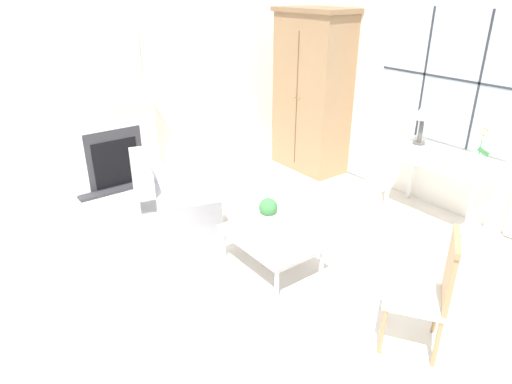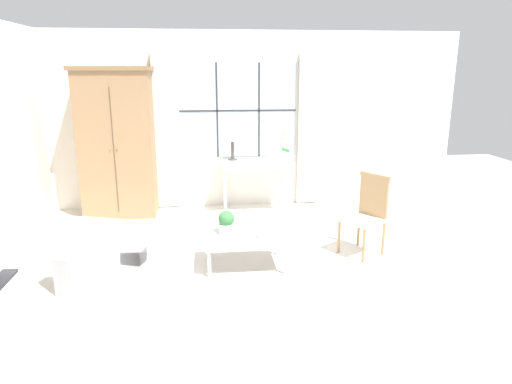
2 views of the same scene
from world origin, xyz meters
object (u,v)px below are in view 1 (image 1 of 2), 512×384
(fireplace, at_px, (110,139))
(console_table, at_px, (443,162))
(armoire, at_px, (313,92))
(potted_orchid, at_px, (480,150))
(coffee_table, at_px, (271,238))
(armchair_upholstered, at_px, (172,202))
(table_lamp, at_px, (423,114))
(side_chair_wooden, at_px, (431,287))
(potted_plant_small, at_px, (268,211))
(pillar_candle, at_px, (276,241))

(fireplace, bearing_deg, console_table, 39.77)
(armoire, distance_m, potted_orchid, 2.54)
(potted_orchid, xyz_separation_m, coffee_table, (-0.77, -2.12, -0.66))
(potted_orchid, distance_m, armchair_upholstered, 3.35)
(fireplace, relative_size, potted_orchid, 4.36)
(table_lamp, bearing_deg, fireplace, -135.93)
(potted_orchid, bearing_deg, fireplace, -144.13)
(console_table, distance_m, potted_orchid, 0.49)
(armchair_upholstered, xyz_separation_m, coffee_table, (1.39, 0.33, 0.05))
(side_chair_wooden, xyz_separation_m, potted_plant_small, (-1.74, -0.14, -0.05))
(coffee_table, bearing_deg, console_table, 80.43)
(table_lamp, distance_m, armchair_upholstered, 3.05)
(coffee_table, distance_m, potted_plant_small, 0.30)
(potted_plant_small, bearing_deg, armoire, 127.51)
(potted_plant_small, height_order, pillar_candle, potted_plant_small)
(fireplace, bearing_deg, armchair_upholstered, 5.61)
(potted_orchid, relative_size, coffee_table, 0.50)
(pillar_candle, bearing_deg, potted_orchid, 75.03)
(fireplace, bearing_deg, potted_orchid, 35.87)
(table_lamp, bearing_deg, side_chair_wooden, -51.96)
(armchair_upholstered, distance_m, potted_plant_small, 1.29)
(potted_orchid, bearing_deg, armchair_upholstered, -131.45)
(fireplace, height_order, armchair_upholstered, fireplace)
(potted_orchid, xyz_separation_m, potted_plant_small, (-0.98, -1.99, -0.49))
(coffee_table, bearing_deg, fireplace, -170.43)
(armoire, xyz_separation_m, potted_plant_small, (1.56, -2.03, -0.63))
(fireplace, distance_m, table_lamp, 3.92)
(fireplace, relative_size, armoire, 0.90)
(armoire, height_order, table_lamp, armoire)
(potted_orchid, distance_m, side_chair_wooden, 2.05)
(console_table, height_order, side_chair_wooden, side_chair_wooden)
(console_table, distance_m, pillar_candle, 2.29)
(potted_plant_small, bearing_deg, console_table, 74.33)
(armchair_upholstered, distance_m, side_chair_wooden, 2.99)
(armchair_upholstered, height_order, pillar_candle, armchair_upholstered)
(fireplace, relative_size, potted_plant_small, 7.70)
(potted_orchid, bearing_deg, coffee_table, -110.05)
(armchair_upholstered, bearing_deg, fireplace, -174.39)
(potted_orchid, bearing_deg, potted_plant_small, -116.19)
(side_chair_wooden, xyz_separation_m, coffee_table, (-1.53, -0.26, -0.22))
(fireplace, xyz_separation_m, pillar_candle, (2.99, 0.38, -0.26))
(console_table, distance_m, table_lamp, 0.59)
(table_lamp, xyz_separation_m, potted_orchid, (0.79, -0.12, -0.19))
(fireplace, xyz_separation_m, side_chair_wooden, (4.34, 0.74, -0.13))
(armoire, height_order, potted_plant_small, armoire)
(armoire, bearing_deg, table_lamp, 2.74)
(side_chair_wooden, bearing_deg, potted_plant_small, -175.44)
(fireplace, relative_size, coffee_table, 2.17)
(console_table, xyz_separation_m, coffee_table, (-0.37, -2.17, -0.40))
(console_table, xyz_separation_m, pillar_candle, (-0.18, -2.26, -0.30))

